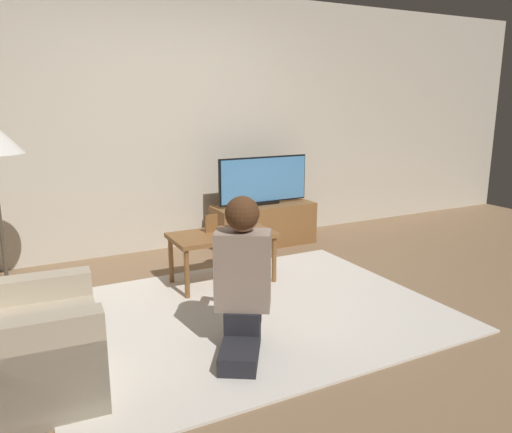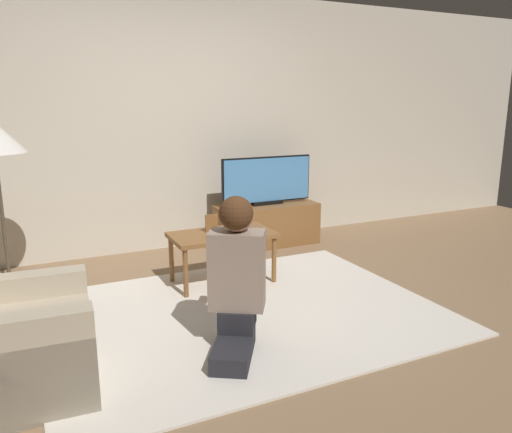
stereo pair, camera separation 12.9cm
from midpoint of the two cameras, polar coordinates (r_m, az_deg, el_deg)
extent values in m
plane|color=#896B4C|center=(3.72, -0.41, -11.15)|extent=(10.00, 10.00, 0.00)
cube|color=beige|center=(5.21, -9.69, 10.44)|extent=(10.00, 0.06, 2.60)
cube|color=silver|center=(3.72, -0.41, -11.04)|extent=(2.79, 2.10, 0.02)
cube|color=brown|center=(5.37, 1.94, -0.94)|extent=(1.10, 0.41, 0.45)
cube|color=black|center=(5.32, 1.96, 1.60)|extent=(0.35, 0.08, 0.04)
cube|color=black|center=(5.28, 1.94, 4.24)|extent=(1.02, 0.03, 0.48)
cube|color=#4C8CC6|center=(5.27, 1.98, 4.23)|extent=(0.99, 0.04, 0.45)
cube|color=brown|center=(4.19, -3.00, -2.12)|extent=(0.86, 0.47, 0.04)
cylinder|color=brown|center=(3.96, -7.12, -6.55)|extent=(0.04, 0.04, 0.41)
cylinder|color=brown|center=(4.25, 2.94, -5.05)|extent=(0.04, 0.04, 0.41)
cylinder|color=brown|center=(4.31, -8.80, -4.93)|extent=(0.04, 0.04, 0.41)
cylinder|color=brown|center=(4.58, 0.60, -3.67)|extent=(0.04, 0.04, 0.41)
cylinder|color=#4C4233|center=(4.47, -25.41, -8.01)|extent=(0.28, 0.28, 0.03)
cylinder|color=#4C4233|center=(4.29, -26.30, 0.53)|extent=(0.03, 0.03, 1.33)
cube|color=#B7A88E|center=(3.01, -23.83, -14.23)|extent=(0.76, 0.80, 0.42)
cube|color=#B7A88E|center=(2.70, -24.15, -15.81)|extent=(0.72, 0.19, 0.56)
cube|color=#B7A88E|center=(3.26, -23.81, -10.72)|extent=(0.72, 0.19, 0.56)
cube|color=#232328|center=(3.11, -1.37, -14.94)|extent=(0.43, 0.51, 0.11)
cube|color=#232328|center=(3.21, -0.96, -11.44)|extent=(0.31, 0.32, 0.14)
cube|color=gray|center=(3.10, -0.99, -6.12)|extent=(0.39, 0.35, 0.49)
sphere|color=tan|center=(3.00, -1.01, 0.17)|extent=(0.21, 0.21, 0.21)
sphere|color=#4C2D19|center=(2.98, -1.06, 0.37)|extent=(0.21, 0.21, 0.21)
cube|color=black|center=(3.44, -0.25, -3.70)|extent=(0.13, 0.11, 0.04)
cylinder|color=gray|center=(3.31, 1.28, -4.36)|extent=(0.22, 0.29, 0.07)
cylinder|color=gray|center=(3.34, -2.22, -4.25)|extent=(0.22, 0.29, 0.07)
cube|color=brown|center=(4.22, -4.23, -0.74)|extent=(0.11, 0.01, 0.15)
cylinder|color=#4C3823|center=(4.33, -0.85, -0.96)|extent=(0.10, 0.10, 0.06)
cylinder|color=silver|center=(4.31, -0.85, 0.14)|extent=(0.18, 0.18, 0.11)
camera|label=1|loc=(0.06, -89.12, 0.21)|focal=35.00mm
camera|label=2|loc=(0.06, 90.88, -0.21)|focal=35.00mm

